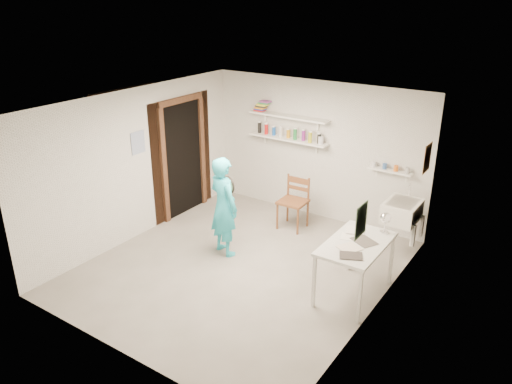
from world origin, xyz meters
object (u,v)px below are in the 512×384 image
Objects in this scene: man at (224,206)px; desk_lamp at (386,218)px; wall_clock at (228,185)px; work_table at (354,269)px; belfast_sink at (402,211)px; wooden_chair at (293,202)px.

man reaches higher than desk_lamp.
wall_clock reaches higher than work_table.
man is (-2.22, -1.47, 0.07)m from belfast_sink.
wooden_chair is at bearing -90.56° from man.
work_table is (2.11, 0.04, -0.38)m from man.
work_table is at bearing -161.24° from man.
wooden_chair reaches higher than work_table.
work_table is (2.17, -0.17, -0.64)m from wall_clock.
wooden_chair reaches higher than belfast_sink.
belfast_sink is at bearing -128.72° from man.
belfast_sink is 0.63× the size of wooden_chair.
wooden_chair is at bearing 156.25° from desk_lamp.
man is at bearing -146.44° from belfast_sink.
wooden_chair is 2.11m from work_table.
wall_clock is at bearing -116.64° from wooden_chair.
belfast_sink is at bearing 94.76° from desk_lamp.
desk_lamp is (1.86, -0.82, 0.51)m from wooden_chair.
wall_clock is at bearing -172.98° from desk_lamp.
desk_lamp reaches higher than work_table.
belfast_sink is 0.52× the size of work_table.
wall_clock is at bearing -54.57° from man.
desk_lamp is (2.30, 0.50, 0.22)m from man.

